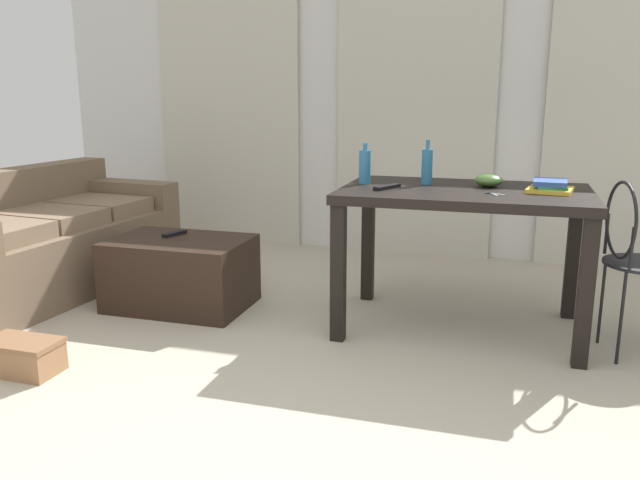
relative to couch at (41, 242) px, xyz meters
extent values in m
plane|color=#B2A893|center=(2.18, -0.38, -0.31)|extent=(8.11, 8.11, 0.00)
cube|color=silver|center=(2.18, 1.71, 0.90)|extent=(6.06, 0.10, 2.41)
cube|color=beige|center=(0.63, 1.62, 0.76)|extent=(1.21, 0.03, 2.14)
cube|color=beige|center=(2.18, 1.62, 0.76)|extent=(1.21, 0.03, 2.14)
cube|color=beige|center=(3.72, 1.62, 0.76)|extent=(1.21, 0.03, 2.14)
cube|color=brown|center=(0.04, 0.00, -0.09)|extent=(1.01, 1.87, 0.43)
cube|color=brown|center=(-0.29, 0.03, 0.29)|extent=(0.36, 1.81, 0.34)
cube|color=brown|center=(0.11, 0.79, 0.21)|extent=(0.87, 0.27, 0.18)
cube|color=#7D664F|center=(0.13, 0.46, 0.17)|extent=(0.66, 0.50, 0.10)
cube|color=#7D664F|center=(0.09, -0.01, 0.17)|extent=(0.66, 0.50, 0.10)
cube|color=black|center=(1.05, -0.07, -0.10)|extent=(0.81, 0.55, 0.42)
cube|color=black|center=(2.68, 0.04, 0.44)|extent=(1.28, 0.81, 0.05)
cube|color=black|center=(2.09, -0.32, 0.05)|extent=(0.07, 0.07, 0.72)
cube|color=black|center=(3.27, -0.32, 0.05)|extent=(0.07, 0.07, 0.72)
cube|color=black|center=(2.09, 0.39, 0.05)|extent=(0.07, 0.07, 0.72)
cube|color=black|center=(3.27, 0.39, 0.05)|extent=(0.07, 0.07, 0.72)
cylinder|color=black|center=(3.45, -0.24, -0.08)|extent=(0.02, 0.02, 0.45)
cylinder|color=black|center=(3.39, 0.02, -0.08)|extent=(0.02, 0.02, 0.45)
torus|color=black|center=(3.42, -0.11, 0.37)|extent=(0.09, 0.37, 0.37)
cylinder|color=black|center=(3.45, -0.26, 0.26)|extent=(0.02, 0.02, 0.21)
cylinder|color=black|center=(3.39, 0.05, 0.26)|extent=(0.02, 0.02, 0.21)
cylinder|color=teal|center=(2.13, 0.08, 0.55)|extent=(0.06, 0.06, 0.18)
cylinder|color=teal|center=(2.13, 0.08, 0.67)|extent=(0.02, 0.02, 0.04)
cylinder|color=teal|center=(2.46, 0.16, 0.56)|extent=(0.06, 0.06, 0.19)
cylinder|color=teal|center=(2.46, 0.16, 0.68)|extent=(0.02, 0.02, 0.05)
ellipsoid|color=#477033|center=(2.80, 0.16, 0.50)|extent=(0.15, 0.15, 0.07)
cube|color=gold|center=(3.10, 0.07, 0.47)|extent=(0.25, 0.27, 0.02)
cube|color=#2D7F56|center=(3.11, 0.08, 0.49)|extent=(0.16, 0.21, 0.01)
cube|color=#33519E|center=(3.10, 0.08, 0.51)|extent=(0.18, 0.21, 0.03)
cube|color=black|center=(2.29, -0.07, 0.47)|extent=(0.12, 0.19, 0.02)
cube|color=#9EA0A5|center=(2.85, -0.12, 0.46)|extent=(0.07, 0.06, 0.00)
torus|color=#262628|center=(2.80, -0.08, 0.46)|extent=(0.03, 0.03, 0.00)
cube|color=#9EA0A5|center=(2.83, -0.13, 0.46)|extent=(0.04, 0.08, 0.00)
torus|color=#262628|center=(2.81, -0.07, 0.46)|extent=(0.03, 0.03, 0.00)
cube|color=black|center=(0.97, 0.02, 0.12)|extent=(0.09, 0.17, 0.02)
cube|color=#996B47|center=(0.80, -1.12, -0.24)|extent=(0.34, 0.20, 0.13)
cube|color=brown|center=(0.80, -1.12, -0.16)|extent=(0.35, 0.20, 0.02)
camera|label=1|loc=(2.90, -3.35, 0.96)|focal=35.76mm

